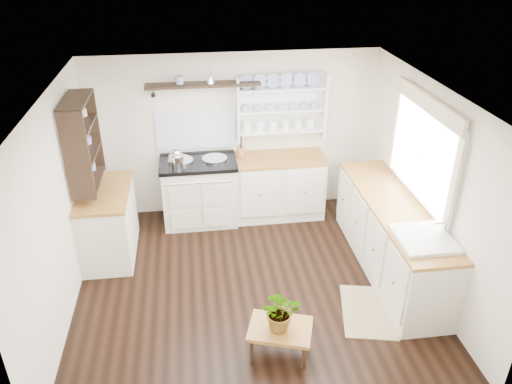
% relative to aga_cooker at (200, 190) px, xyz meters
% --- Properties ---
extents(floor, '(4.00, 3.80, 0.01)m').
position_rel_aga_cooker_xyz_m(floor, '(0.53, -1.57, -0.47)').
color(floor, black).
rests_on(floor, ground).
extents(wall_back, '(4.00, 0.02, 2.30)m').
position_rel_aga_cooker_xyz_m(wall_back, '(0.53, 0.33, 0.68)').
color(wall_back, silver).
rests_on(wall_back, ground).
extents(wall_right, '(0.02, 3.80, 2.30)m').
position_rel_aga_cooker_xyz_m(wall_right, '(2.53, -1.57, 0.68)').
color(wall_right, silver).
rests_on(wall_right, ground).
extents(wall_left, '(0.02, 3.80, 2.30)m').
position_rel_aga_cooker_xyz_m(wall_left, '(-1.47, -1.57, 0.68)').
color(wall_left, silver).
rests_on(wall_left, ground).
extents(ceiling, '(4.00, 3.80, 0.01)m').
position_rel_aga_cooker_xyz_m(ceiling, '(0.53, -1.57, 1.83)').
color(ceiling, white).
rests_on(ceiling, wall_back).
extents(window, '(0.08, 1.55, 1.22)m').
position_rel_aga_cooker_xyz_m(window, '(2.48, -1.42, 1.09)').
color(window, white).
rests_on(window, wall_right).
extents(aga_cooker, '(1.04, 0.72, 0.96)m').
position_rel_aga_cooker_xyz_m(aga_cooker, '(0.00, 0.00, 0.00)').
color(aga_cooker, beige).
rests_on(aga_cooker, floor).
extents(back_cabinets, '(1.27, 0.63, 0.90)m').
position_rel_aga_cooker_xyz_m(back_cabinets, '(1.13, 0.03, -0.01)').
color(back_cabinets, silver).
rests_on(back_cabinets, floor).
extents(right_cabinets, '(0.62, 2.43, 0.90)m').
position_rel_aga_cooker_xyz_m(right_cabinets, '(2.23, -1.47, -0.01)').
color(right_cabinets, silver).
rests_on(right_cabinets, floor).
extents(belfast_sink, '(0.55, 0.60, 0.45)m').
position_rel_aga_cooker_xyz_m(belfast_sink, '(2.23, -2.22, 0.33)').
color(belfast_sink, white).
rests_on(belfast_sink, right_cabinets).
extents(left_cabinets, '(0.62, 1.13, 0.90)m').
position_rel_aga_cooker_xyz_m(left_cabinets, '(-1.17, -0.67, -0.01)').
color(left_cabinets, silver).
rests_on(left_cabinets, floor).
extents(plate_rack, '(1.20, 0.22, 0.90)m').
position_rel_aga_cooker_xyz_m(plate_rack, '(1.18, 0.29, 1.08)').
color(plate_rack, white).
rests_on(plate_rack, wall_back).
extents(high_shelf, '(1.50, 0.29, 0.16)m').
position_rel_aga_cooker_xyz_m(high_shelf, '(0.13, 0.21, 1.44)').
color(high_shelf, black).
rests_on(high_shelf, wall_back).
extents(left_shelving, '(0.28, 0.80, 1.05)m').
position_rel_aga_cooker_xyz_m(left_shelving, '(-1.31, -0.67, 1.08)').
color(left_shelving, black).
rests_on(left_shelving, wall_left).
extents(kettle, '(0.19, 0.19, 0.23)m').
position_rel_aga_cooker_xyz_m(kettle, '(-0.28, -0.12, 0.57)').
color(kettle, silver).
rests_on(kettle, aga_cooker).
extents(utensil_crock, '(0.11, 0.11, 0.13)m').
position_rel_aga_cooker_xyz_m(utensil_crock, '(0.59, 0.11, 0.50)').
color(utensil_crock, '#A0523A').
rests_on(utensil_crock, back_cabinets).
extents(center_table, '(0.70, 0.59, 0.33)m').
position_rel_aga_cooker_xyz_m(center_table, '(0.67, -2.66, -0.19)').
color(center_table, brown).
rests_on(center_table, floor).
extents(potted_plant, '(0.38, 0.34, 0.41)m').
position_rel_aga_cooker_xyz_m(potted_plant, '(0.67, -2.66, 0.06)').
color(potted_plant, '#3F7233').
rests_on(potted_plant, center_table).
extents(floor_rug, '(0.72, 0.95, 0.02)m').
position_rel_aga_cooker_xyz_m(floor_rug, '(1.73, -2.22, -0.46)').
color(floor_rug, olive).
rests_on(floor_rug, floor).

